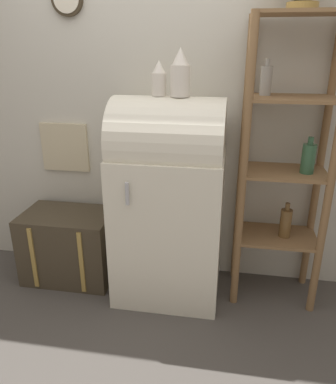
{
  "coord_description": "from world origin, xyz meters",
  "views": [
    {
      "loc": [
        0.39,
        -2.05,
        1.68
      ],
      "look_at": [
        -0.01,
        0.25,
        0.77
      ],
      "focal_mm": 35.0,
      "sensor_mm": 36.0,
      "label": 1
    }
  ],
  "objects_px": {
    "refrigerator": "(169,199)",
    "vase_left": "(159,79)",
    "suitcase_trunk": "(70,245)",
    "vase_center": "(180,74)"
  },
  "relations": [
    {
      "from": "suitcase_trunk",
      "to": "vase_center",
      "type": "height_order",
      "value": "vase_center"
    },
    {
      "from": "vase_left",
      "to": "vase_center",
      "type": "relative_size",
      "value": 0.74
    },
    {
      "from": "vase_left",
      "to": "refrigerator",
      "type": "bearing_deg",
      "value": -7.49
    },
    {
      "from": "refrigerator",
      "to": "vase_left",
      "type": "bearing_deg",
      "value": 172.51
    },
    {
      "from": "suitcase_trunk",
      "to": "vase_left",
      "type": "distance_m",
      "value": 1.42
    },
    {
      "from": "suitcase_trunk",
      "to": "vase_center",
      "type": "bearing_deg",
      "value": -3.22
    },
    {
      "from": "vase_center",
      "to": "refrigerator",
      "type": "bearing_deg",
      "value": 173.96
    },
    {
      "from": "vase_left",
      "to": "vase_center",
      "type": "bearing_deg",
      "value": -6.73
    },
    {
      "from": "refrigerator",
      "to": "vase_center",
      "type": "distance_m",
      "value": 0.81
    },
    {
      "from": "suitcase_trunk",
      "to": "vase_center",
      "type": "xyz_separation_m",
      "value": [
        0.84,
        -0.05,
        1.26
      ]
    }
  ]
}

